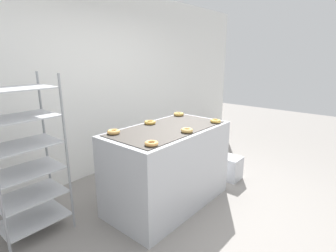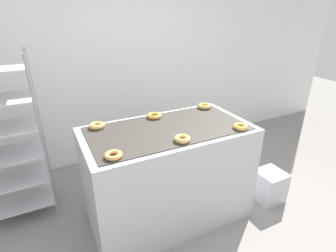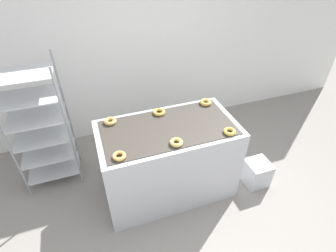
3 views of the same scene
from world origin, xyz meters
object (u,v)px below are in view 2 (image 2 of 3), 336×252
glaze_bin (269,186)px  donut_near_right (241,127)px  baking_rack_cart (5,142)px  donut_near_left (113,155)px  donut_far_left (97,126)px  donut_far_right (204,106)px  donut_far_center (154,116)px  fryer_machine (168,174)px  donut_near_center (182,139)px

glaze_bin → donut_near_right: size_ratio=2.64×
baking_rack_cart → donut_near_left: baking_rack_cart is taller
glaze_bin → donut_near_left: 1.88m
baking_rack_cart → donut_far_left: bearing=-26.9°
glaze_bin → donut_far_left: (-1.68, 0.58, 0.83)m
baking_rack_cart → glaze_bin: baking_rack_cart is taller
donut_far_right → donut_far_center: bearing=-178.8°
fryer_machine → glaze_bin: fryer_machine is taller
donut_near_center → donut_near_right: donut_near_center is taller
donut_near_right → donut_far_left: bearing=152.7°
glaze_bin → donut_far_right: (-0.52, 0.59, 0.83)m
baking_rack_cart → donut_far_right: 1.98m
donut_far_center → donut_far_left: bearing=179.5°
fryer_machine → donut_far_left: (-0.57, 0.29, 0.51)m
donut_far_left → donut_near_center: bearing=-45.7°
donut_near_left → donut_far_left: 0.57m
fryer_machine → donut_far_right: donut_far_right is taller
donut_near_left → donut_far_right: 1.31m
donut_near_right → donut_far_right: 0.60m
donut_near_left → donut_near_center: 0.57m
donut_near_right → donut_far_left: (-1.15, 0.59, 0.00)m
fryer_machine → donut_far_right: bearing=26.8°
glaze_bin → donut_near_right: 0.99m
donut_near_center → fryer_machine: bearing=87.6°
baking_rack_cart → glaze_bin: (2.46, -0.98, -0.66)m
donut_near_left → donut_near_center: bearing=0.2°
donut_far_center → donut_near_left: bearing=-135.1°
donut_near_right → donut_far_left: size_ratio=0.95×
glaze_bin → donut_far_right: donut_far_right is taller
baking_rack_cart → donut_near_center: bearing=-35.9°
baking_rack_cart → donut_near_right: bearing=-27.1°
fryer_machine → glaze_bin: 1.19m
donut_near_right → donut_far_center: size_ratio=0.92×
glaze_bin → donut_far_center: donut_far_center is taller
fryer_machine → baking_rack_cart: 1.55m
baking_rack_cart → donut_near_right: (1.92, -0.99, 0.17)m
donut_near_left → donut_far_right: (1.17, 0.58, 0.00)m
donut_near_left → glaze_bin: bearing=-0.2°
donut_near_right → donut_far_center: (-0.58, 0.59, 0.00)m
baking_rack_cart → donut_far_center: 1.41m
fryer_machine → donut_far_left: size_ratio=11.05×
donut_near_right → donut_far_right: donut_far_right is taller
fryer_machine → baking_rack_cart: (-1.35, 0.68, 0.35)m
glaze_bin → donut_near_left: size_ratio=2.66×
donut_near_left → donut_near_center: (0.57, 0.00, 0.00)m
fryer_machine → donut_near_left: (-0.58, -0.28, 0.51)m
donut_near_right → glaze_bin: bearing=1.0°
baking_rack_cart → donut_near_center: baking_rack_cart is taller
donut_near_left → donut_far_center: donut_far_center is taller
donut_far_left → donut_far_right: size_ratio=0.96×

